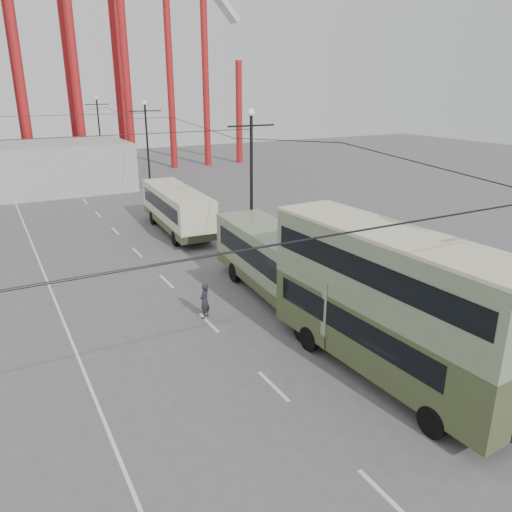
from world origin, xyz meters
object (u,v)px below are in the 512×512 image
single_decker_green (285,266)px  double_decker_bus (388,298)px  single_decker_cream (177,208)px  pedestrian (205,301)px

single_decker_green → double_decker_bus: bearing=-88.5°
single_decker_green → single_decker_cream: (-0.21, 15.09, -0.09)m
pedestrian → single_decker_green: bearing=139.5°
double_decker_bus → single_decker_cream: bearing=87.0°
pedestrian → double_decker_bus: bearing=78.5°
double_decker_bus → single_decker_cream: 22.87m
single_decker_green → single_decker_cream: size_ratio=1.15×
double_decker_bus → single_decker_green: bearing=84.7°
double_decker_bus → single_decker_cream: size_ratio=1.01×
single_decker_cream → double_decker_bus: bearing=-86.8°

